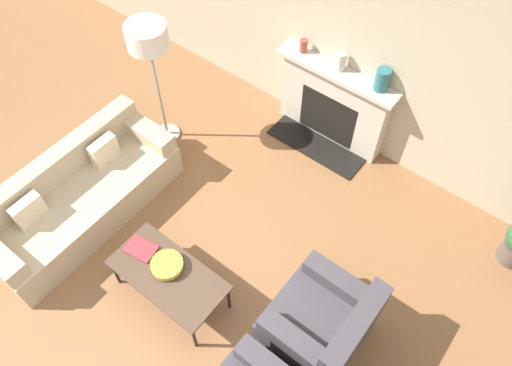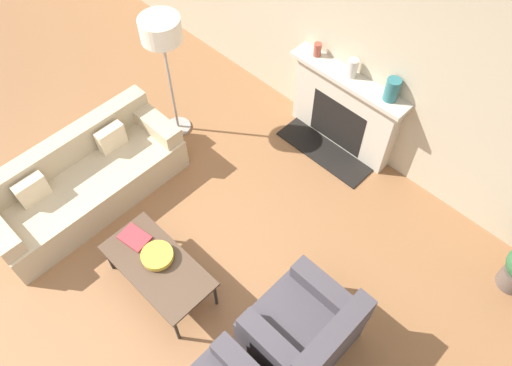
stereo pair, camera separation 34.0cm
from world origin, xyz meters
The scene contains 12 objects.
ground_plane centered at (0.00, 0.00, 0.00)m, with size 18.00×18.00×0.00m, color brown.
wall_back centered at (0.00, 3.12, 1.45)m, with size 18.00×0.06×2.90m.
fireplace centered at (-0.01, 2.98, 0.51)m, with size 1.48×0.59×1.04m.
couch centered at (-1.49, 0.33, 0.29)m, with size 0.83×2.19×0.76m.
armchair_far centered at (1.34, 0.76, 0.30)m, with size 0.84×0.88×0.81m.
coffee_table centered at (-0.04, 0.21, 0.42)m, with size 1.13×0.57×0.45m.
bowl centered at (-0.09, 0.27, 0.50)m, with size 0.31×0.31×0.08m.
book centered at (-0.42, 0.25, 0.46)m, with size 0.32×0.25×0.02m.
floor_lamp centered at (-1.59, 1.72, 1.39)m, with size 0.44×0.44×1.62m.
mantel_vase_left centered at (-0.49, 2.99, 1.12)m, with size 0.09×0.09×0.16m.
mantel_vase_center_left centered at (-0.01, 2.99, 1.15)m, with size 0.11×0.11×0.22m.
mantel_vase_center_right centered at (0.49, 2.99, 1.17)m, with size 0.15×0.15×0.26m.
Camera 1 is at (1.87, -0.90, 4.70)m, focal length 35.00 mm.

